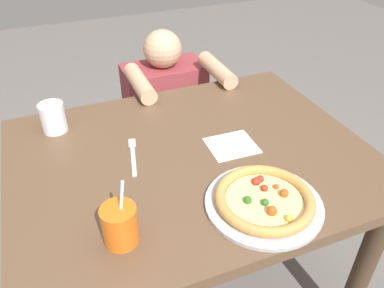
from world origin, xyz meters
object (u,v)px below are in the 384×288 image
object	(u,v)px
pizza_near	(264,200)
drink_cup_colored	(120,225)
fork	(133,155)
diner_seated	(166,124)
water_cup_clear	(53,117)

from	to	relation	value
pizza_near	drink_cup_colored	size ratio (longest dim) A/B	1.73
pizza_near	drink_cup_colored	world-z (taller)	drink_cup_colored
drink_cup_colored	fork	world-z (taller)	drink_cup_colored
pizza_near	diner_seated	world-z (taller)	diner_seated
diner_seated	water_cup_clear	bearing A→B (deg)	-143.39
drink_cup_colored	fork	size ratio (longest dim) A/B	0.95
pizza_near	water_cup_clear	bearing A→B (deg)	129.02
pizza_near	drink_cup_colored	xyz separation A→B (m)	(-0.40, 0.03, 0.04)
drink_cup_colored	water_cup_clear	xyz separation A→B (m)	(-0.10, 0.59, 0.00)
drink_cup_colored	diner_seated	distance (m)	1.16
water_cup_clear	fork	size ratio (longest dim) A/B	0.53
drink_cup_colored	water_cup_clear	distance (m)	0.60
drink_cup_colored	fork	distance (m)	0.36
water_cup_clear	pizza_near	bearing A→B (deg)	-50.98
drink_cup_colored	water_cup_clear	size ratio (longest dim) A/B	1.79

